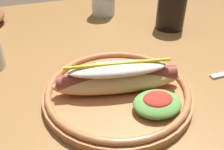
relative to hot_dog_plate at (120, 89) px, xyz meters
name	(u,v)px	position (x,y,z in m)	size (l,w,h in m)	color
dining_table	(106,94)	(0.02, 0.14, -0.12)	(1.20, 0.92, 0.74)	olive
hot_dog_plate	(120,89)	(0.00, 0.00, 0.00)	(0.27, 0.27, 0.08)	#B77042
soda_cup	(172,7)	(0.25, 0.25, 0.04)	(0.08, 0.08, 0.12)	black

